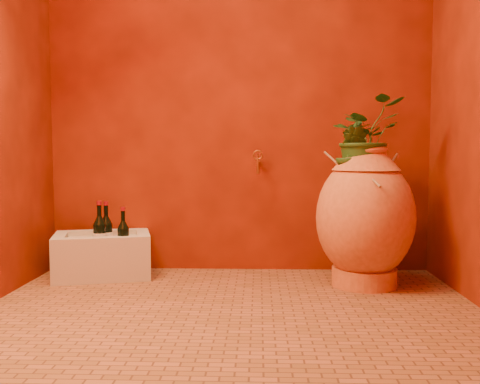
{
  "coord_description": "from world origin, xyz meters",
  "views": [
    {
      "loc": [
        0.14,
        -2.54,
        0.78
      ],
      "look_at": [
        0.03,
        0.35,
        0.57
      ],
      "focal_mm": 40.0,
      "sensor_mm": 36.0,
      "label": 1
    }
  ],
  "objects_px": {
    "amphora": "(365,217)",
    "wall_tap": "(258,161)",
    "stone_basin": "(102,256)",
    "wine_bottle_c": "(106,234)",
    "wine_bottle_a": "(123,238)",
    "wine_bottle_b": "(100,235)"
  },
  "relations": [
    {
      "from": "amphora",
      "to": "wine_bottle_c",
      "type": "height_order",
      "value": "amphora"
    },
    {
      "from": "stone_basin",
      "to": "wall_tap",
      "type": "relative_size",
      "value": 4.34
    },
    {
      "from": "wine_bottle_b",
      "to": "wine_bottle_c",
      "type": "bearing_deg",
      "value": 69.23
    },
    {
      "from": "stone_basin",
      "to": "wine_bottle_a",
      "type": "bearing_deg",
      "value": -26.8
    },
    {
      "from": "wall_tap",
      "to": "wine_bottle_b",
      "type": "bearing_deg",
      "value": -167.62
    },
    {
      "from": "amphora",
      "to": "wine_bottle_a",
      "type": "height_order",
      "value": "amphora"
    },
    {
      "from": "amphora",
      "to": "stone_basin",
      "type": "distance_m",
      "value": 1.64
    },
    {
      "from": "amphora",
      "to": "wall_tap",
      "type": "bearing_deg",
      "value": 151.17
    },
    {
      "from": "wine_bottle_b",
      "to": "wall_tap",
      "type": "distance_m",
      "value": 1.1
    },
    {
      "from": "wine_bottle_c",
      "to": "wall_tap",
      "type": "relative_size",
      "value": 2.13
    },
    {
      "from": "stone_basin",
      "to": "wine_bottle_c",
      "type": "bearing_deg",
      "value": 43.22
    },
    {
      "from": "wine_bottle_a",
      "to": "wine_bottle_c",
      "type": "xyz_separation_m",
      "value": [
        -0.13,
        0.1,
        0.01
      ]
    },
    {
      "from": "amphora",
      "to": "wine_bottle_c",
      "type": "xyz_separation_m",
      "value": [
        -1.58,
        0.19,
        -0.14
      ]
    },
    {
      "from": "wine_bottle_a",
      "to": "wine_bottle_b",
      "type": "bearing_deg",
      "value": 167.16
    },
    {
      "from": "wine_bottle_b",
      "to": "wall_tap",
      "type": "height_order",
      "value": "wall_tap"
    },
    {
      "from": "wine_bottle_b",
      "to": "stone_basin",
      "type": "bearing_deg",
      "value": 87.28
    },
    {
      "from": "amphora",
      "to": "wall_tap",
      "type": "relative_size",
      "value": 5.36
    },
    {
      "from": "stone_basin",
      "to": "wine_bottle_c",
      "type": "relative_size",
      "value": 2.04
    },
    {
      "from": "wine_bottle_a",
      "to": "stone_basin",
      "type": "bearing_deg",
      "value": 153.2
    },
    {
      "from": "amphora",
      "to": "wine_bottle_c",
      "type": "distance_m",
      "value": 1.6
    },
    {
      "from": "stone_basin",
      "to": "wine_bottle_c",
      "type": "distance_m",
      "value": 0.14
    },
    {
      "from": "wine_bottle_c",
      "to": "wall_tap",
      "type": "distance_m",
      "value": 1.07
    }
  ]
}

